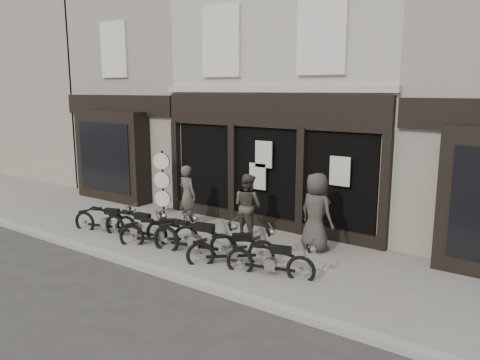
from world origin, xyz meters
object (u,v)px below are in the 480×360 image
Objects in this scene: man_centre at (248,206)px; man_right at (316,212)px; motorcycle_1 at (136,228)px; advert_sign_post at (163,185)px; motorcycle_0 at (106,222)px; motorcycle_2 at (160,235)px; motorcycle_3 at (195,241)px; motorcycle_4 at (232,252)px; motorcycle_5 at (271,263)px; man_left at (187,195)px.

man_centre is 0.89× the size of man_right.
motorcycle_1 is 2.67m from advert_sign_post.
motorcycle_0 is 1.14× the size of man_centre.
man_centre is (1.43, 1.87, 0.60)m from motorcycle_2.
motorcycle_3 reaches higher than motorcycle_4.
motorcycle_1 is at bearing 139.26° from motorcycle_4.
motorcycle_3 reaches higher than motorcycle_0.
motorcycle_3 is 1.32× the size of man_centre.
man_centre reaches higher than motorcycle_1.
motorcycle_5 is 0.91× the size of advert_sign_post.
motorcycle_1 is at bearing 46.01° from man_centre.
motorcycle_1 is 2.10m from motorcycle_3.
motorcycle_1 is at bearing 145.06° from motorcycle_2.
advert_sign_post is (-4.43, 2.24, 0.65)m from motorcycle_4.
man_left is at bearing 74.87° from motorcycle_1.
man_left is (-0.67, 1.82, 0.61)m from motorcycle_2.
motorcycle_3 is 2.18m from motorcycle_5.
motorcycle_4 is at bearing -6.80° from motorcycle_1.
man_centre is (3.49, 1.93, 0.60)m from motorcycle_0.
advert_sign_post is at bearing 111.48° from motorcycle_1.
motorcycle_3 is at bearing -14.99° from motorcycle_0.
man_centre reaches higher than motorcycle_4.
man_left is (-2.93, 1.76, 0.61)m from motorcycle_4.
advert_sign_post is at bearing 12.21° from man_right.
motorcycle_4 is 1.10m from motorcycle_5.
motorcycle_3 is 4.10m from advert_sign_post.
motorcycle_4 is (1.08, 0.04, -0.05)m from motorcycle_3.
motorcycle_5 is 2.11m from man_right.
man_left is at bearing 9.36° from man_centre.
man_centre is (2.35, 1.85, 0.58)m from motorcycle_1.
motorcycle_3 is 1.18× the size of man_right.
motorcycle_2 is 0.93× the size of motorcycle_5.
motorcycle_0 is 2.06m from motorcycle_2.
man_centre is (2.11, 0.06, -0.02)m from man_left.
motorcycle_4 is at bearing -9.41° from motorcycle_3.
man_centre is at bearing -29.95° from advert_sign_post.
motorcycle_3 is at bearing 56.80° from man_right.
motorcycle_3 reaches higher than motorcycle_1.
motorcycle_4 is 5.01m from advert_sign_post.
motorcycle_2 is at bearing -14.71° from motorcycle_0.
man_right reaches higher than motorcycle_3.
motorcycle_2 is (0.92, -0.03, -0.01)m from motorcycle_1.
man_left is at bearing 17.68° from man_right.
motorcycle_4 is at bearing 74.58° from man_right.
motorcycle_4 is (2.26, 0.06, 0.00)m from motorcycle_2.
motorcycle_5 is at bearing -46.03° from advert_sign_post.
motorcycle_0 is at bearing 36.80° from man_centre.
advert_sign_post is at bearing 141.73° from motorcycle_5.
man_right is (3.41, 1.96, 0.70)m from motorcycle_2.
motorcycle_1 reaches higher than motorcycle_4.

